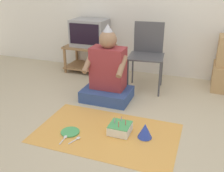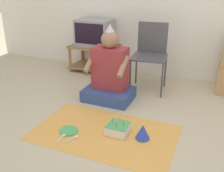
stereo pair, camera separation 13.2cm
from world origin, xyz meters
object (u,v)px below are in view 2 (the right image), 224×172
Objects in this scene: party_hat_blue at (143,132)px; paper_plate at (69,131)px; birthday_cake at (118,128)px; tv at (95,32)px; folding_chair at (151,51)px; person_seated at (109,75)px.

paper_plate is (-0.71, -0.17, -0.07)m from party_hat_blue.
birthday_cake is 0.25m from party_hat_blue.
tv is 2.58× the size of birthday_cake.
folding_chair is at bearing 73.05° from paper_plate.
person_seated is 0.97m from party_hat_blue.
folding_chair is 4.26× the size of birthday_cake.
party_hat_blue is (0.25, 0.00, 0.03)m from birthday_cake.
birthday_cake is at bearing -179.18° from party_hat_blue.
birthday_cake is (1.02, -1.57, -0.56)m from tv.
tv is 1.92m from paper_plate.
folding_chair is at bearing 91.73° from birthday_cake.
tv is 2.87× the size of paper_plate.
party_hat_blue is (0.28, -1.22, -0.44)m from folding_chair.
birthday_cake is at bearing -88.27° from folding_chair.
folding_chair is 1.31m from birthday_cake.
paper_plate is at bearing -166.45° from party_hat_blue.
person_seated is 5.03× the size of paper_plate.
folding_chair reaches higher than birthday_cake.
party_hat_blue reaches higher than paper_plate.
paper_plate is (-0.07, -0.86, -0.31)m from person_seated.
tv is 0.60× the size of folding_chair.
birthday_cake is at bearing 19.94° from paper_plate.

